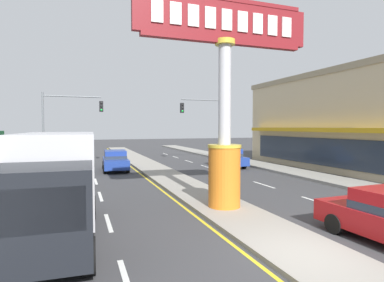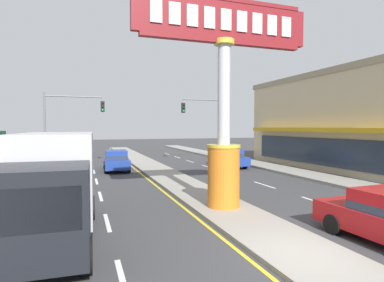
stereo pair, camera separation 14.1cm
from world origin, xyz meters
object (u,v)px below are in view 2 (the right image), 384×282
(district_sign, at_px, (224,104))
(sedan_far_right_lane, at_px, (229,158))
(sedan_mid_left_lane, at_px, (116,160))
(traffic_light_right_side, at_px, (211,117))
(box_truck_near_right_lane, at_px, (54,181))
(traffic_light_left_side, at_px, (68,116))
(storefront_right, at_px, (356,121))

(district_sign, distance_m, sedan_far_right_lane, 14.11)
(sedan_far_right_lane, height_order, sedan_mid_left_lane, same)
(traffic_light_right_side, height_order, box_truck_near_right_lane, traffic_light_right_side)
(box_truck_near_right_lane, bearing_deg, traffic_light_left_side, 91.07)
(traffic_light_right_side, bearing_deg, box_truck_near_right_lane, -125.05)
(traffic_light_left_side, height_order, box_truck_near_right_lane, traffic_light_left_side)
(traffic_light_left_side, xyz_separation_m, sedan_mid_left_lane, (3.59, -4.07, -3.46))
(sedan_mid_left_lane, bearing_deg, box_truck_near_right_lane, -102.76)
(district_sign, xyz_separation_m, traffic_light_left_side, (-6.45, 17.24, 0.03))
(box_truck_near_right_lane, xyz_separation_m, sedan_mid_left_lane, (3.24, 14.32, -0.91))
(district_sign, xyz_separation_m, storefront_right, (15.39, 8.21, -0.44))
(traffic_light_left_side, height_order, sedan_far_right_lane, traffic_light_left_side)
(district_sign, distance_m, traffic_light_left_side, 18.41)
(storefront_right, distance_m, traffic_light_right_side, 12.39)
(sedan_far_right_lane, bearing_deg, box_truck_near_right_lane, -132.56)
(traffic_light_right_side, bearing_deg, traffic_light_left_side, 177.87)
(traffic_light_left_side, bearing_deg, sedan_mid_left_lane, -48.58)
(storefront_right, relative_size, sedan_far_right_lane, 4.26)
(box_truck_near_right_lane, relative_size, sedan_mid_left_lane, 1.59)
(district_sign, bearing_deg, traffic_light_left_side, 110.51)
(sedan_far_right_lane, relative_size, sedan_mid_left_lane, 0.99)
(district_sign, distance_m, storefront_right, 17.45)
(traffic_light_left_side, bearing_deg, box_truck_near_right_lane, -88.93)
(district_sign, bearing_deg, storefront_right, 28.06)
(district_sign, bearing_deg, sedan_mid_left_lane, 102.26)
(storefront_right, height_order, traffic_light_right_side, storefront_right)
(storefront_right, bearing_deg, box_truck_near_right_lane, -156.50)
(traffic_light_left_side, bearing_deg, sedan_far_right_lane, -21.69)
(traffic_light_left_side, height_order, traffic_light_right_side, same)
(sedan_mid_left_lane, bearing_deg, traffic_light_right_side, 21.06)
(storefront_right, height_order, sedan_far_right_lane, storefront_right)
(sedan_mid_left_lane, bearing_deg, sedan_far_right_lane, -6.02)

